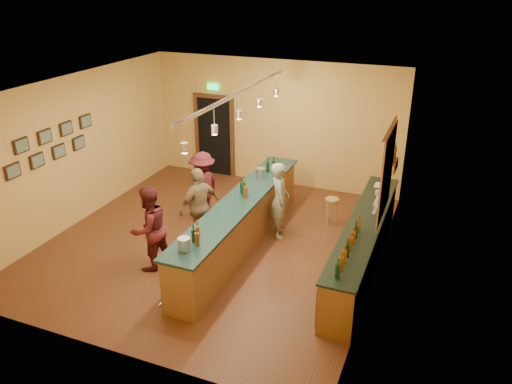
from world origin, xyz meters
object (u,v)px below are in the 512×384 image
at_px(customer_c, 203,186).
at_px(customer_a, 149,229).
at_px(bartender, 280,200).
at_px(back_counter, 363,244).
at_px(bar_stool, 332,205).
at_px(customer_b, 200,206).
at_px(tasting_bar, 240,220).

bearing_deg(customer_c, customer_a, 6.34).
relative_size(customer_a, customer_c, 1.04).
xyz_separation_m(bartender, customer_c, (-1.84, 0.11, -0.03)).
relative_size(back_counter, customer_c, 2.90).
bearing_deg(back_counter, customer_a, -157.78).
distance_m(back_counter, customer_c, 3.77).
distance_m(customer_a, bar_stool, 4.02).
distance_m(customer_c, bar_stool, 2.86).
bearing_deg(customer_b, bartender, 146.96).
distance_m(back_counter, customer_b, 3.28).
height_order(customer_c, bar_stool, customer_c).
bearing_deg(customer_a, back_counter, 131.56).
bearing_deg(customer_c, back_counter, 84.40).
xyz_separation_m(back_counter, tasting_bar, (-2.41, -0.18, 0.12)).
distance_m(customer_b, bar_stool, 2.91).
bearing_deg(tasting_bar, bartender, 54.32).
bearing_deg(customer_b, bar_stool, 152.53).
xyz_separation_m(tasting_bar, customer_b, (-0.84, -0.11, 0.21)).
height_order(back_counter, bar_stool, back_counter).
bearing_deg(customer_b, customer_a, 6.14).
bearing_deg(bar_stool, customer_c, -164.03).
bearing_deg(back_counter, bartender, 162.45).
bearing_deg(tasting_bar, customer_b, -172.43).
height_order(back_counter, bartender, bartender).
xyz_separation_m(back_counter, customer_a, (-3.65, -1.49, 0.33)).
xyz_separation_m(tasting_bar, customer_c, (-1.29, 0.88, 0.18)).
bearing_deg(customer_c, tasting_bar, 60.72).
bearing_deg(bar_stool, customer_a, -132.09).
relative_size(customer_b, customer_c, 1.04).
height_order(customer_a, bar_stool, customer_a).
bearing_deg(bar_stool, customer_b, -142.14).
bearing_deg(customer_b, tasting_bar, 122.24).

